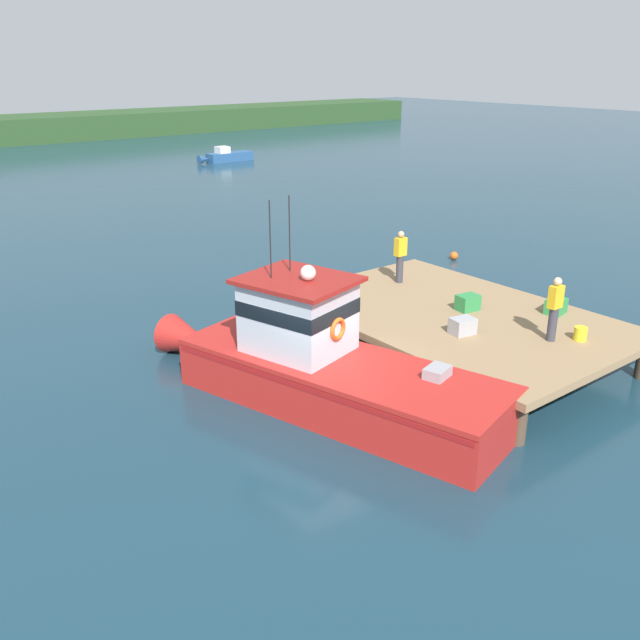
{
  "coord_description": "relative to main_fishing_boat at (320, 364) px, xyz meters",
  "views": [
    {
      "loc": [
        -9.09,
        -11.58,
        7.73
      ],
      "look_at": [
        1.2,
        1.45,
        1.4
      ],
      "focal_mm": 38.6,
      "sensor_mm": 36.0,
      "label": 1
    }
  ],
  "objects": [
    {
      "name": "ground_plane",
      "position": [
        -0.05,
        0.0,
        -1.01
      ],
      "size": [
        200.0,
        200.0,
        0.0
      ],
      "primitive_type": "plane",
      "color": "#193847"
    },
    {
      "name": "crate_single_far",
      "position": [
        5.17,
        -0.05,
        0.41
      ],
      "size": [
        0.65,
        0.51,
        0.43
      ],
      "primitive_type": "cube",
      "rotation": [
        0.0,
        0.0,
        -0.13
      ],
      "color": "#2D8442",
      "rests_on": "dock"
    },
    {
      "name": "crate_single_by_cleat",
      "position": [
        6.86,
        -1.72,
        0.4
      ],
      "size": [
        0.67,
        0.55,
        0.41
      ],
      "primitive_type": "cube",
      "rotation": [
        0.0,
        0.0,
        0.19
      ],
      "color": "#2D8442",
      "rests_on": "dock"
    },
    {
      "name": "deckhand_by_the_boat",
      "position": [
        5.08,
        -2.78,
        1.05
      ],
      "size": [
        0.36,
        0.22,
        1.63
      ],
      "color": "#383842",
      "rests_on": "dock"
    },
    {
      "name": "main_fishing_boat",
      "position": [
        0.0,
        0.0,
        0.0
      ],
      "size": [
        4.59,
        9.93,
        4.8
      ],
      "color": "red",
      "rests_on": "ground"
    },
    {
      "name": "deckhand_further_back",
      "position": [
        5.47,
        2.94,
        1.05
      ],
      "size": [
        0.36,
        0.22,
        1.63
      ],
      "color": "#383842",
      "rests_on": "dock"
    },
    {
      "name": "bait_bucket",
      "position": [
        5.67,
        -3.21,
        0.36
      ],
      "size": [
        0.32,
        0.32,
        0.34
      ],
      "primitive_type": "cylinder",
      "color": "yellow",
      "rests_on": "dock"
    },
    {
      "name": "crate_stack_near_edge",
      "position": [
        3.7,
        -1.13,
        0.4
      ],
      "size": [
        0.67,
        0.54,
        0.42
      ],
      "primitive_type": "cube",
      "rotation": [
        0.0,
        0.0,
        -0.17
      ],
      "color": "#9E9EA3",
      "rests_on": "dock"
    },
    {
      "name": "mooring_buoy_channel_marker",
      "position": [
        12.07,
        6.41,
        -0.84
      ],
      "size": [
        0.33,
        0.33,
        0.33
      ],
      "primitive_type": "sphere",
      "color": "#EA5B19",
      "rests_on": "ground"
    },
    {
      "name": "moored_boat_outer_mooring",
      "position": [
        19.73,
        37.1,
        -0.59
      ],
      "size": [
        4.72,
        1.22,
        1.2
      ],
      "color": "#285184",
      "rests_on": "ground"
    },
    {
      "name": "dock",
      "position": [
        4.75,
        0.0,
        0.07
      ],
      "size": [
        6.0,
        9.0,
        1.2
      ],
      "color": "#4C3D2D",
      "rests_on": "ground"
    }
  ]
}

